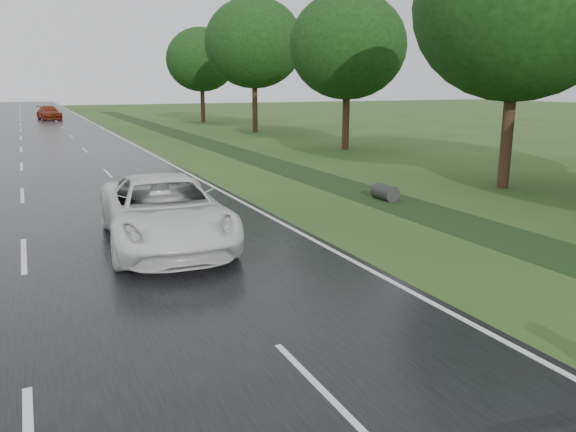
# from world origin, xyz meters

# --- Properties ---
(road) EXTENTS (14.00, 180.00, 0.04)m
(road) POSITION_xyz_m (0.00, 45.00, 0.02)
(road) COLOR black
(road) RESTS_ON ground
(edge_stripe_east) EXTENTS (0.12, 180.00, 0.01)m
(edge_stripe_east) POSITION_xyz_m (6.75, 45.00, 0.04)
(edge_stripe_east) COLOR silver
(edge_stripe_east) RESTS_ON road
(center_line) EXTENTS (0.12, 180.00, 0.01)m
(center_line) POSITION_xyz_m (0.00, 45.00, 0.04)
(center_line) COLOR silver
(center_line) RESTS_ON road
(drainage_ditch) EXTENTS (2.20, 120.00, 0.56)m
(drainage_ditch) POSITION_xyz_m (11.50, 18.71, 0.04)
(drainage_ditch) COLOR black
(drainage_ditch) RESTS_ON ground
(tree_east_b) EXTENTS (7.60, 7.60, 10.11)m
(tree_east_b) POSITION_xyz_m (17.00, 10.00, 6.68)
(tree_east_b) COLOR #3B2318
(tree_east_b) RESTS_ON ground
(tree_east_c) EXTENTS (7.00, 7.00, 9.29)m
(tree_east_c) POSITION_xyz_m (18.20, 24.00, 6.14)
(tree_east_c) COLOR #3B2318
(tree_east_c) RESTS_ON ground
(tree_east_d) EXTENTS (8.00, 8.00, 10.76)m
(tree_east_d) POSITION_xyz_m (17.80, 38.00, 7.15)
(tree_east_d) COLOR #3B2318
(tree_east_d) RESTS_ON ground
(tree_east_f) EXTENTS (7.20, 7.20, 9.62)m
(tree_east_f) POSITION_xyz_m (17.50, 52.00, 6.37)
(tree_east_f) COLOR #3B2318
(tree_east_f) RESTS_ON ground
(white_pickup) EXTENTS (3.19, 6.22, 1.68)m
(white_pickup) POSITION_xyz_m (3.24, 7.55, 0.88)
(white_pickup) COLOR white
(white_pickup) RESTS_ON road
(far_car_red) EXTENTS (2.76, 5.38, 1.49)m
(far_car_red) POSITION_xyz_m (2.99, 63.44, 0.79)
(far_car_red) COLOR maroon
(far_car_red) RESTS_ON road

